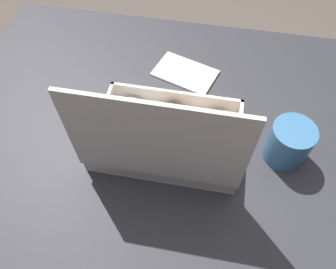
{
  "coord_description": "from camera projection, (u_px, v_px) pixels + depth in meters",
  "views": [
    {
      "loc": [
        -0.05,
        0.45,
        1.43
      ],
      "look_at": [
        0.02,
        0.03,
        0.8
      ],
      "focal_mm": 35.0,
      "sensor_mm": 36.0,
      "label": 1
    }
  ],
  "objects": [
    {
      "name": "paper_napkin",
      "position": [
        185.0,
        73.0,
        0.9
      ],
      "size": [
        0.19,
        0.15,
        0.01
      ],
      "color": "white",
      "rests_on": "dining_table"
    },
    {
      "name": "coffee_mug",
      "position": [
        289.0,
        143.0,
        0.71
      ],
      "size": [
        0.09,
        0.09,
        0.1
      ],
      "color": "teal",
      "rests_on": "dining_table"
    },
    {
      "name": "dining_table",
      "position": [
        178.0,
        153.0,
        0.88
      ],
      "size": [
        1.17,
        0.82,
        0.78
      ],
      "color": "#2D2D33",
      "rests_on": "ground_plane"
    },
    {
      "name": "donut_box",
      "position": [
        163.0,
        139.0,
        0.71
      ],
      "size": [
        0.33,
        0.24,
        0.27
      ],
      "color": "white",
      "rests_on": "dining_table"
    },
    {
      "name": "ground_plane",
      "position": [
        174.0,
        231.0,
        1.44
      ],
      "size": [
        8.0,
        8.0,
        0.0
      ],
      "primitive_type": "plane",
      "color": "#564C44"
    }
  ]
}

